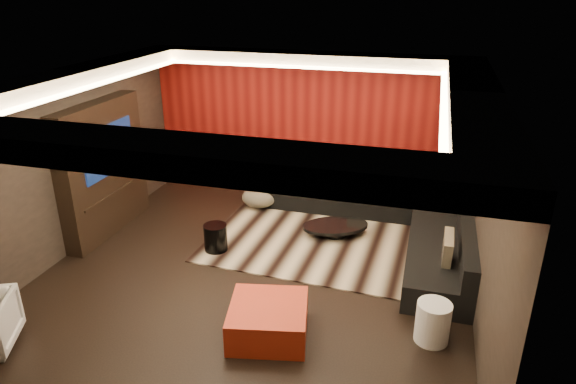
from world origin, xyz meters
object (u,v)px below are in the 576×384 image
(coffee_table, at_px, (335,229))
(sectional_sofa, at_px, (390,216))
(drum_stool, at_px, (216,237))
(white_side_table, at_px, (433,322))
(orange_ottoman, at_px, (268,320))

(coffee_table, bearing_deg, sectional_sofa, 27.97)
(coffee_table, height_order, drum_stool, drum_stool)
(coffee_table, distance_m, drum_stool, 2.00)
(drum_stool, xyz_separation_m, white_side_table, (3.32, -1.32, 0.02))
(coffee_table, xyz_separation_m, drum_stool, (-1.71, -1.02, 0.12))
(coffee_table, bearing_deg, white_side_table, -55.46)
(white_side_table, bearing_deg, orange_ottoman, -167.30)
(drum_stool, relative_size, orange_ottoman, 0.47)
(drum_stool, distance_m, orange_ottoman, 2.25)
(coffee_table, height_order, white_side_table, white_side_table)
(white_side_table, bearing_deg, drum_stool, 158.40)
(orange_ottoman, bearing_deg, white_side_table, 12.70)
(orange_ottoman, relative_size, sectional_sofa, 0.25)
(white_side_table, bearing_deg, coffee_table, 124.54)
(coffee_table, distance_m, sectional_sofa, 0.97)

